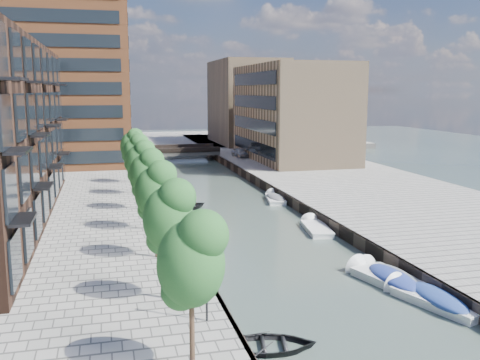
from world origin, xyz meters
name	(u,v)px	position (x,y,z in m)	size (l,w,h in m)	color
water	(218,198)	(0.00, 40.00, 0.00)	(300.00, 300.00, 0.00)	#38473F
quay_right	(356,187)	(16.00, 40.00, 0.50)	(20.00, 140.00, 1.00)	gray
quay_wall_left	(160,196)	(-6.10, 40.00, 0.50)	(0.25, 140.00, 1.00)	#332823
quay_wall_right	(273,191)	(6.10, 40.00, 0.50)	(0.25, 140.00, 1.00)	#332823
far_closure	(160,141)	(0.00, 100.00, 0.50)	(80.00, 40.00, 1.00)	gray
tower	(59,56)	(-17.00, 65.00, 16.00)	(18.00, 18.00, 30.00)	brown
tan_block_near	(291,112)	(16.00, 62.00, 8.00)	(12.00, 25.00, 14.00)	#A18362
tan_block_far	(247,102)	(16.00, 88.00, 9.00)	(12.00, 20.00, 16.00)	#A18362
bridge	(177,152)	(0.00, 72.00, 1.39)	(13.00, 6.00, 1.30)	gray
tree_0	(191,258)	(-8.50, 4.00, 5.31)	(2.50, 2.50, 5.95)	#382619
tree_1	(168,214)	(-8.50, 11.00, 5.31)	(2.50, 2.50, 5.95)	#382619
tree_2	(155,189)	(-8.50, 18.00, 5.31)	(2.50, 2.50, 5.95)	#382619
tree_3	(146,172)	(-8.50, 25.00, 5.31)	(2.50, 2.50, 5.95)	#382619
tree_4	(140,160)	(-8.50, 32.00, 5.31)	(2.50, 2.50, 5.95)	#382619
tree_5	(135,151)	(-8.50, 39.00, 5.31)	(2.50, 2.50, 5.95)	#382619
tree_6	(132,144)	(-8.50, 46.00, 5.31)	(2.50, 2.50, 5.95)	#382619
lamp_0	(206,267)	(-7.20, 8.00, 3.51)	(0.24, 0.24, 4.12)	black
lamp_1	(166,198)	(-7.20, 24.00, 3.51)	(0.24, 0.24, 4.12)	black
lamp_2	(148,167)	(-7.20, 40.00, 3.51)	(0.24, 0.24, 4.12)	black
sloop_0	(269,349)	(-4.68, 6.55, 0.00)	(3.01, 4.21, 0.87)	black
sloop_2	(179,218)	(-5.24, 31.82, 0.00)	(3.02, 4.23, 0.88)	maroon
sloop_3	(192,242)	(-5.33, 24.09, 0.00)	(3.13, 4.38, 0.91)	white
sloop_4	(185,209)	(-4.17, 35.37, 0.00)	(3.33, 4.67, 0.97)	black
motorboat_0	(430,299)	(5.23, 9.42, 0.22)	(3.54, 5.81, 1.83)	white
motorboat_1	(389,277)	(4.91, 13.13, 0.21)	(2.72, 5.38, 1.71)	silver
motorboat_2	(315,228)	(5.06, 25.30, 0.10)	(2.45, 5.22, 1.67)	white
motorboat_3	(386,279)	(4.49, 12.76, 0.23)	(3.40, 6.05, 1.91)	white
motorboat_4	(275,199)	(5.49, 37.25, 0.20)	(2.59, 5.14, 1.63)	white
car	(240,153)	(8.94, 65.67, 1.69)	(1.63, 4.06, 1.38)	silver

